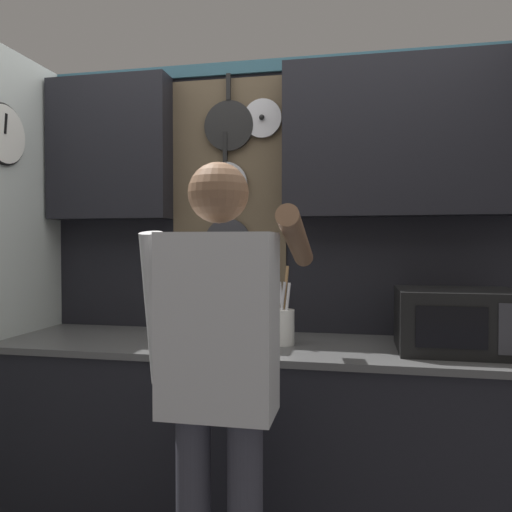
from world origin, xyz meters
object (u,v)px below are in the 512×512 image
microwave (457,321)px  person (220,362)px  knife_block (188,321)px  utensil_crock (283,324)px

microwave → person: size_ratio=0.29×
knife_block → utensil_crock: utensil_crock is taller
knife_block → microwave: bearing=-0.0°
microwave → utensil_crock: utensil_crock is taller
knife_block → person: bearing=-62.0°
microwave → knife_block: bearing=180.0°
microwave → knife_block: 1.19m
knife_block → utensil_crock: bearing=0.1°
knife_block → utensil_crock: 0.45m
knife_block → person: size_ratio=0.16×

